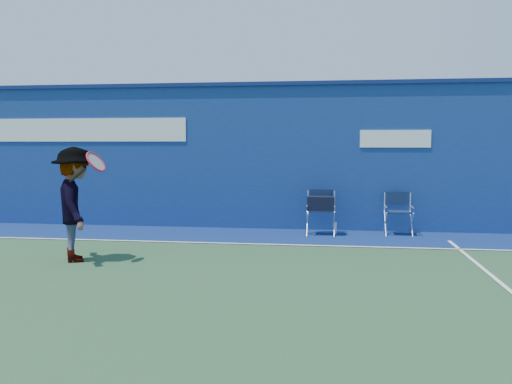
# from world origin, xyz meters

# --- Properties ---
(ground) EXTENTS (80.00, 80.00, 0.00)m
(ground) POSITION_xyz_m (0.00, 0.00, 0.00)
(ground) COLOR #274A2B
(ground) RESTS_ON ground
(stadium_wall) EXTENTS (24.00, 0.50, 3.08)m
(stadium_wall) POSITION_xyz_m (-0.00, 5.20, 1.55)
(stadium_wall) COLOR navy
(stadium_wall) RESTS_ON ground
(out_of_bounds_strip) EXTENTS (24.00, 1.80, 0.01)m
(out_of_bounds_strip) POSITION_xyz_m (0.00, 4.10, 0.00)
(out_of_bounds_strip) COLOR navy
(out_of_bounds_strip) RESTS_ON ground
(court_lines) EXTENTS (24.00, 12.00, 0.01)m
(court_lines) POSITION_xyz_m (0.00, 0.60, 0.01)
(court_lines) COLOR white
(court_lines) RESTS_ON out_of_bounds_strip
(directors_chair_left) EXTENTS (0.53, 0.49, 0.89)m
(directors_chair_left) POSITION_xyz_m (2.13, 4.42, 0.38)
(directors_chair_left) COLOR silver
(directors_chair_left) RESTS_ON ground
(directors_chair_right) EXTENTS (0.50, 0.45, 0.84)m
(directors_chair_right) POSITION_xyz_m (3.65, 4.61, 0.26)
(directors_chair_right) COLOR silver
(directors_chair_right) RESTS_ON ground
(water_bottle) EXTENTS (0.07, 0.07, 0.25)m
(water_bottle) POSITION_xyz_m (2.41, 4.50, 0.12)
(water_bottle) COLOR silver
(water_bottle) RESTS_ON ground
(tennis_player) EXTENTS (1.12, 1.31, 1.75)m
(tennis_player) POSITION_xyz_m (-1.55, 1.50, 0.88)
(tennis_player) COLOR #EA4738
(tennis_player) RESTS_ON ground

